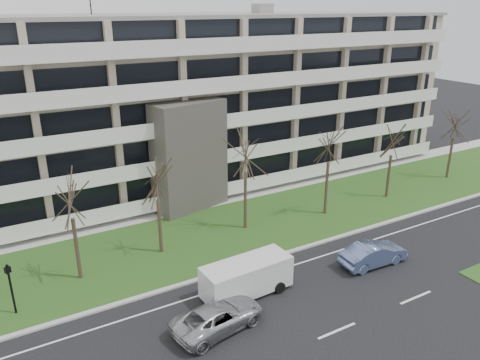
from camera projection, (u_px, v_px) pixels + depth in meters
ground at (337, 331)px, 24.55m from camera, size 160.00×160.00×0.00m
grass_verge at (222, 232)px, 35.09m from camera, size 90.00×10.00×0.06m
curb at (257, 262)px, 31.02m from camera, size 90.00×0.35×0.12m
sidewalk at (191, 207)px, 39.55m from camera, size 90.00×2.00×0.08m
lane_edge_line at (269, 273)px, 29.82m from camera, size 90.00×0.12×0.01m
apartment_building at (157, 104)px, 42.41m from camera, size 60.50×15.10×18.75m
silver_pickup at (218, 316)px, 24.54m from camera, size 5.49×3.23×1.43m
blue_sedan at (373, 254)px, 30.59m from camera, size 4.75×1.86×1.54m
white_van at (248, 274)px, 27.36m from camera, size 5.50×2.42×2.10m
pedestrian_signal at (10, 283)px, 25.22m from camera, size 0.36×0.32×3.12m
tree_2 at (69, 194)px, 27.26m from camera, size 3.67×3.67×7.34m
tree_3 at (157, 178)px, 30.45m from camera, size 3.50×3.50×7.01m
tree_4 at (246, 149)px, 33.61m from camera, size 4.06×4.06×8.13m
tree_5 at (330, 141)px, 36.10m from camera, size 3.99×3.99×7.98m
tree_6 at (393, 139)px, 39.71m from camera, size 3.47×3.47×6.94m
tree_7 at (456, 121)px, 44.25m from camera, size 3.66×3.66×7.31m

